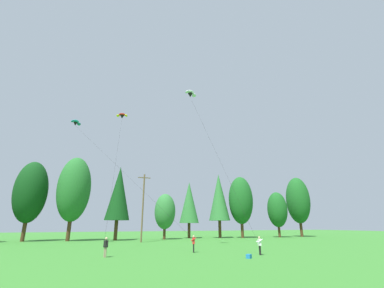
% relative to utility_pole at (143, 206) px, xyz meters
% --- Properties ---
extents(treeline_tree_d, '(5.59, 5.59, 14.02)m').
position_rel_utility_pole_xyz_m(treeline_tree_d, '(-18.50, 9.73, 2.56)').
color(treeline_tree_d, '#472D19').
rests_on(treeline_tree_d, ground_plane).
extents(treeline_tree_e, '(5.90, 5.90, 15.17)m').
position_rel_utility_pole_xyz_m(treeline_tree_e, '(-11.34, 8.26, 3.25)').
color(treeline_tree_e, '#472D19').
rests_on(treeline_tree_e, ground_plane).
extents(treeline_tree_f, '(4.65, 4.65, 13.86)m').
position_rel_utility_pole_xyz_m(treeline_tree_f, '(-3.26, 7.38, 2.75)').
color(treeline_tree_f, '#472D19').
rests_on(treeline_tree_f, ground_plane).
extents(treeline_tree_g, '(4.20, 4.20, 8.88)m').
position_rel_utility_pole_xyz_m(treeline_tree_g, '(6.13, 7.17, -0.56)').
color(treeline_tree_g, '#472D19').
rests_on(treeline_tree_g, ground_plane).
extents(treeline_tree_h, '(4.26, 4.26, 12.09)m').
position_rel_utility_pole_xyz_m(treeline_tree_h, '(12.61, 10.16, 1.64)').
color(treeline_tree_h, '#472D19').
rests_on(treeline_tree_h, ground_plane).
extents(treeline_tree_i, '(4.72, 4.72, 14.19)m').
position_rel_utility_pole_xyz_m(treeline_tree_i, '(19.47, 8.78, 2.96)').
color(treeline_tree_i, '#472D19').
rests_on(treeline_tree_i, ground_plane).
extents(treeline_tree_j, '(5.44, 5.44, 13.50)m').
position_rel_utility_pole_xyz_m(treeline_tree_j, '(23.96, 6.70, 2.24)').
color(treeline_tree_j, '#472D19').
rests_on(treeline_tree_j, ground_plane).
extents(treeline_tree_k, '(4.58, 4.58, 10.28)m').
position_rel_utility_pole_xyz_m(treeline_tree_k, '(33.39, 5.80, 0.29)').
color(treeline_tree_k, '#472D19').
rests_on(treeline_tree_k, ground_plane).
extents(treeline_tree_l, '(5.67, 5.67, 14.32)m').
position_rel_utility_pole_xyz_m(treeline_tree_l, '(40.43, 6.21, 2.74)').
color(treeline_tree_l, '#472D19').
rests_on(treeline_tree_l, ground_plane).
extents(utility_pole, '(2.20, 0.26, 11.32)m').
position_rel_utility_pole_xyz_m(utility_pole, '(0.00, 0.00, 0.00)').
color(utility_pole, brown).
rests_on(utility_pole, ground_plane).
extents(kite_flyer_near, '(0.43, 0.59, 1.69)m').
position_rel_utility_pole_xyz_m(kite_flyer_near, '(-7.44, -19.77, -4.95)').
color(kite_flyer_near, gray).
rests_on(kite_flyer_near, ground_plane).
extents(kite_flyer_mid, '(0.73, 0.74, 1.69)m').
position_rel_utility_pole_xyz_m(kite_flyer_mid, '(1.55, -18.75, -4.93)').
color(kite_flyer_mid, black).
rests_on(kite_flyer_mid, ground_plane).
extents(kite_flyer_far, '(0.67, 0.70, 1.69)m').
position_rel_utility_pole_xyz_m(kite_flyer_far, '(6.52, -23.42, -4.93)').
color(kite_flyer_far, black).
rests_on(kite_flyer_far, ground_plane).
extents(parafoil_kite_high_red_yellow, '(3.83, 19.42, 20.63)m').
position_rel_utility_pole_xyz_m(parafoil_kite_high_red_yellow, '(-4.83, -1.19, 15.37)').
color(parafoil_kite_high_red_yellow, red).
extents(parafoil_kite_mid_teal, '(14.17, 17.21, 17.37)m').
position_rel_utility_pole_xyz_m(parafoil_kite_mid_teal, '(-12.04, -2.36, 12.51)').
color(parafoil_kite_mid_teal, teal).
extents(parafoil_kite_far_white, '(3.86, 10.88, 20.40)m').
position_rel_utility_pole_xyz_m(parafoil_kite_far_white, '(3.43, -13.21, 15.52)').
color(parafoil_kite_far_white, white).
extents(picnic_cooler, '(0.63, 0.60, 0.34)m').
position_rel_utility_pole_xyz_m(picnic_cooler, '(3.98, -25.27, -5.76)').
color(picnic_cooler, '#1E70B7').
rests_on(picnic_cooler, ground_plane).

